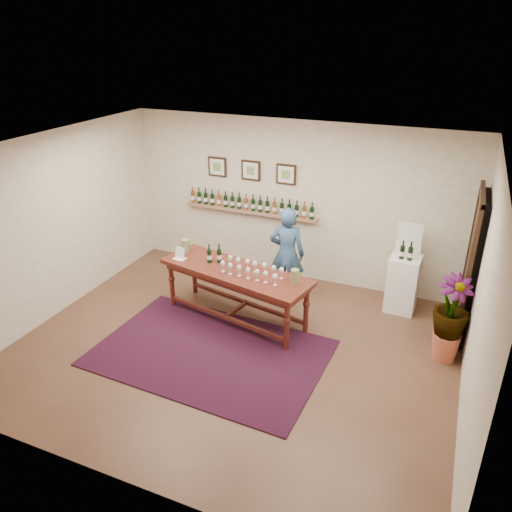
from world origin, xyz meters
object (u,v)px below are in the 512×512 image
at_px(tasting_table, 235,277).
at_px(potted_plant, 450,319).
at_px(display_pedestal, 403,284).
at_px(person, 287,254).

relative_size(tasting_table, potted_plant, 2.30).
bearing_deg(potted_plant, display_pedestal, 123.63).
xyz_separation_m(display_pedestal, potted_plant, (0.74, -1.12, 0.17)).
relative_size(potted_plant, person, 0.68).
xyz_separation_m(potted_plant, person, (-2.57, 0.78, 0.17)).
distance_m(tasting_table, potted_plant, 3.06).
distance_m(display_pedestal, potted_plant, 1.36).
bearing_deg(potted_plant, person, 163.20).
xyz_separation_m(display_pedestal, person, (-1.83, -0.34, 0.34)).
bearing_deg(tasting_table, display_pedestal, 40.89).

